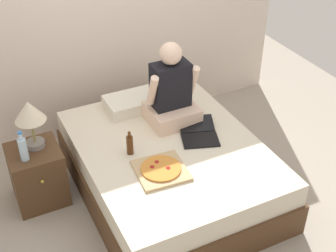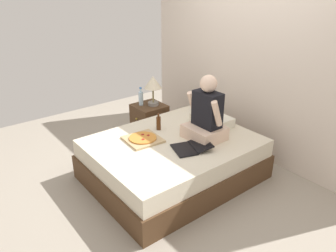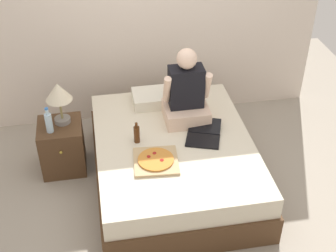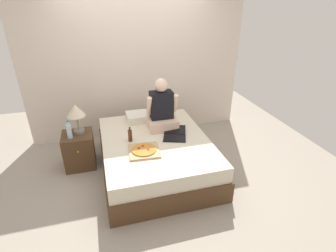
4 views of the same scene
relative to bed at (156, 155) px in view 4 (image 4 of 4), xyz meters
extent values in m
plane|color=#9E9384|center=(0.00, 0.00, -0.26)|extent=(5.83, 5.83, 0.00)
cube|color=beige|center=(0.00, 1.34, 0.99)|extent=(3.83, 0.12, 2.50)
cube|color=#4C331E|center=(0.00, 0.00, -0.10)|extent=(1.54, 1.96, 0.30)
cube|color=beige|center=(0.00, 0.00, 0.15)|extent=(1.50, 1.90, 0.22)
cube|color=#4C331E|center=(-1.09, 0.42, 0.01)|extent=(0.44, 0.44, 0.54)
sphere|color=gold|center=(-1.09, 0.18, 0.12)|extent=(0.03, 0.03, 0.03)
cylinder|color=gray|center=(-1.05, 0.47, 0.31)|extent=(0.16, 0.16, 0.05)
cylinder|color=olive|center=(-1.05, 0.47, 0.45)|extent=(0.02, 0.02, 0.22)
cone|color=beige|center=(-1.05, 0.47, 0.65)|extent=(0.26, 0.26, 0.18)
cylinder|color=silver|center=(-1.17, 0.33, 0.39)|extent=(0.07, 0.07, 0.20)
cylinder|color=silver|center=(-1.17, 0.33, 0.52)|extent=(0.03, 0.03, 0.06)
cylinder|color=blue|center=(-1.17, 0.33, 0.55)|extent=(0.04, 0.04, 0.02)
cube|color=silver|center=(-0.05, 0.70, 0.32)|extent=(0.52, 0.34, 0.12)
cube|color=beige|center=(0.19, 0.33, 0.34)|extent=(0.44, 0.40, 0.16)
cube|color=black|center=(0.19, 0.36, 0.63)|extent=(0.34, 0.20, 0.42)
sphere|color=beige|center=(0.19, 0.36, 0.94)|extent=(0.20, 0.20, 0.20)
cylinder|color=beige|center=(-0.01, 0.31, 0.65)|extent=(0.07, 0.18, 0.32)
cylinder|color=beige|center=(0.39, 0.31, 0.65)|extent=(0.07, 0.18, 0.32)
cube|color=black|center=(0.27, -0.06, 0.27)|extent=(0.37, 0.31, 0.02)
cube|color=black|center=(0.34, 0.13, 0.31)|extent=(0.36, 0.29, 0.06)
cube|color=tan|center=(-0.22, -0.29, 0.28)|extent=(0.43, 0.43, 0.02)
cylinder|color=#CC7F33|center=(-0.22, -0.29, 0.30)|extent=(0.33, 0.33, 0.02)
cylinder|color=maroon|center=(-0.28, -0.25, 0.31)|extent=(0.04, 0.04, 0.00)
cylinder|color=maroon|center=(-0.17, -0.32, 0.31)|extent=(0.04, 0.04, 0.00)
cylinder|color=maroon|center=(-0.22, -0.21, 0.31)|extent=(0.04, 0.04, 0.00)
cylinder|color=#4C2811|center=(-0.35, 0.04, 0.35)|extent=(0.06, 0.06, 0.17)
cylinder|color=#4C2811|center=(-0.35, 0.04, 0.46)|extent=(0.03, 0.03, 0.05)
camera|label=1|loc=(-1.45, -2.91, 2.72)|focal=50.00mm
camera|label=2|loc=(2.71, -2.21, 2.04)|focal=35.00mm
camera|label=3|loc=(-0.68, -3.50, 3.02)|focal=50.00mm
camera|label=4|loc=(-0.71, -3.21, 2.13)|focal=28.00mm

